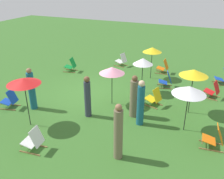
# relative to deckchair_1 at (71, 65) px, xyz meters

# --- Properties ---
(ground_plane) EXTENTS (40.00, 40.00, 0.00)m
(ground_plane) POSITION_rel_deckchair_1_xyz_m (2.44, 2.48, -0.37)
(ground_plane) COLOR #386B28
(deckchair_1) EXTENTS (0.61, 0.83, 0.83)m
(deckchair_1) POSITION_rel_deckchair_1_xyz_m (0.00, 0.00, 0.00)
(deckchair_1) COLOR olive
(deckchair_1) RESTS_ON ground
(deckchair_2) EXTENTS (0.49, 0.77, 0.83)m
(deckchair_2) POSITION_rel_deckchair_1_xyz_m (-1.86, 5.10, 0.00)
(deckchair_2) COLOR olive
(deckchair_2) RESTS_ON ground
(deckchair_3) EXTENTS (0.68, 0.87, 0.83)m
(deckchair_3) POSITION_rel_deckchair_1_xyz_m (2.26, 5.60, 0.00)
(deckchair_3) COLOR olive
(deckchair_3) RESTS_ON ground
(deckchair_4) EXTENTS (0.55, 0.80, 0.83)m
(deckchair_4) POSITION_rel_deckchair_1_xyz_m (6.79, 2.78, 0.00)
(deckchair_4) COLOR olive
(deckchair_4) RESTS_ON ground
(deckchair_5) EXTENTS (0.64, 0.85, 0.83)m
(deckchair_5) POSITION_rel_deckchair_1_xyz_m (0.44, 7.91, 0.00)
(deckchair_5) COLOR olive
(deckchair_5) RESTS_ON ground
(deckchair_6) EXTENTS (0.64, 0.85, 0.83)m
(deckchair_6) POSITION_rel_deckchair_1_xyz_m (0.08, 5.67, 0.00)
(deckchair_6) COLOR olive
(deckchair_6) RESTS_ON ground
(deckchair_7) EXTENTS (0.54, 0.80, 0.83)m
(deckchair_7) POSITION_rel_deckchair_1_xyz_m (4.35, 8.14, 0.00)
(deckchair_7) COLOR olive
(deckchair_7) RESTS_ON ground
(deckchair_8) EXTENTS (0.64, 0.85, 0.83)m
(deckchair_8) POSITION_rel_deckchair_1_xyz_m (-1.48, 8.30, 0.00)
(deckchair_8) COLOR olive
(deckchair_8) RESTS_ON ground
(deckchair_9) EXTENTS (0.63, 0.85, 0.83)m
(deckchair_9) POSITION_rel_deckchair_1_xyz_m (4.87, -0.04, 0.00)
(deckchair_9) COLOR olive
(deckchair_9) RESTS_ON ground
(deckchair_10) EXTENTS (0.65, 0.85, 0.83)m
(deckchair_10) POSITION_rel_deckchair_1_xyz_m (-2.10, 2.41, 0.00)
(deckchair_10) COLOR olive
(deckchair_10) RESTS_ON ground
(umbrella_0) EXTENTS (1.09, 1.09, 1.72)m
(umbrella_0) POSITION_rel_deckchair_1_xyz_m (2.81, 3.84, 1.21)
(umbrella_0) COLOR black
(umbrella_0) RESTS_ON ground
(umbrella_1) EXTENTS (1.18, 1.18, 1.77)m
(umbrella_1) POSITION_rel_deckchair_1_xyz_m (3.68, 7.10, 1.25)
(umbrella_1) COLOR black
(umbrella_1) RESTS_ON ground
(umbrella_2) EXTENTS (1.21, 1.21, 1.91)m
(umbrella_2) POSITION_rel_deckchair_1_xyz_m (5.63, 1.63, 1.43)
(umbrella_2) COLOR black
(umbrella_2) RESTS_ON ground
(umbrella_3) EXTENTS (1.02, 1.02, 1.75)m
(umbrella_3) POSITION_rel_deckchair_1_xyz_m (-0.81, 4.63, 1.25)
(umbrella_3) COLOR black
(umbrella_3) RESTS_ON ground
(umbrella_4) EXTENTS (0.94, 0.94, 1.75)m
(umbrella_4) POSITION_rel_deckchair_1_xyz_m (1.19, 4.71, 1.23)
(umbrella_4) COLOR black
(umbrella_4) RESTS_ON ground
(umbrella_5) EXTENTS (1.12, 1.12, 1.91)m
(umbrella_5) POSITION_rel_deckchair_1_xyz_m (2.29, 7.08, 1.40)
(umbrella_5) COLOR black
(umbrella_5) RESTS_ON ground
(person_0) EXTENTS (0.35, 0.35, 1.89)m
(person_0) POSITION_rel_deckchair_1_xyz_m (6.05, 5.42, 0.54)
(person_0) COLOR #72664C
(person_0) RESTS_ON ground
(person_1) EXTENTS (0.38, 0.38, 1.76)m
(person_1) POSITION_rel_deckchair_1_xyz_m (3.45, 5.05, 0.46)
(person_1) COLOR #72664C
(person_1) RESTS_ON ground
(person_2) EXTENTS (0.35, 0.35, 1.72)m
(person_2) POSITION_rel_deckchair_1_xyz_m (4.16, 3.36, 0.48)
(person_2) COLOR #333847
(person_2) RESTS_ON ground
(person_3) EXTENTS (0.38, 0.38, 1.81)m
(person_3) POSITION_rel_deckchair_1_xyz_m (3.93, 5.47, 0.51)
(person_3) COLOR #195972
(person_3) RESTS_ON ground
(person_4) EXTENTS (0.33, 0.33, 1.83)m
(person_4) POSITION_rel_deckchair_1_xyz_m (4.52, 0.92, 0.51)
(person_4) COLOR #195972
(person_4) RESTS_ON ground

